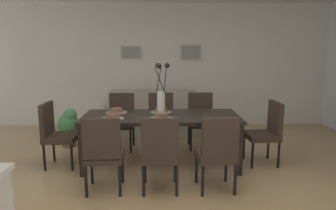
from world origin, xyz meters
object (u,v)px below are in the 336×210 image
(sofa, at_px, (153,118))
(framed_picture_left, at_px, (131,52))
(dining_chair_near_right, at_px, (121,118))
(dining_chair_mid_left, at_px, (217,150))
(bowl_far_left, at_px, (161,116))
(dining_table, at_px, (161,120))
(dining_chair_mid_right, at_px, (201,117))
(dining_chair_head_west, at_px, (56,131))
(dining_chair_far_left, at_px, (160,151))
(dining_chair_near_left, at_px, (103,151))
(bowl_far_right, at_px, (161,110))
(bowl_near_left, at_px, (112,116))
(dining_chair_head_east, at_px, (267,130))
(potted_plant, at_px, (69,125))
(dining_chair_far_right, at_px, (161,118))
(framed_picture_center, at_px, (191,52))
(bowl_near_right, at_px, (116,110))
(centerpiece_vase, at_px, (161,95))

(sofa, bearing_deg, framed_picture_left, 131.18)
(dining_chair_near_right, relative_size, dining_chair_mid_left, 1.00)
(dining_chair_mid_left, height_order, bowl_far_left, dining_chair_mid_left)
(dining_table, bearing_deg, dining_chair_mid_right, 52.23)
(dining_table, bearing_deg, dining_chair_head_west, 179.72)
(dining_table, xyz_separation_m, dining_chair_near_right, (-0.68, 0.84, -0.16))
(dining_chair_mid_left, height_order, sofa, dining_chair_mid_left)
(dining_chair_far_left, relative_size, sofa, 0.51)
(dining_chair_near_left, xyz_separation_m, dining_chair_far_left, (0.65, -0.00, 0.00))
(bowl_far_right, bearing_deg, bowl_near_left, -148.47)
(bowl_near_left, bearing_deg, dining_chair_head_east, 6.11)
(dining_chair_head_west, xyz_separation_m, potted_plant, (-0.08, 0.90, -0.14))
(dining_chair_far_left, bearing_deg, dining_chair_far_right, 89.47)
(dining_chair_mid_left, xyz_separation_m, bowl_far_right, (-0.65, 1.08, 0.27))
(dining_chair_mid_left, bearing_deg, framed_picture_center, 90.22)
(dining_chair_far_left, distance_m, dining_chair_far_right, 1.74)
(dining_chair_far_left, xyz_separation_m, dining_chair_mid_right, (0.69, 1.75, 0.00))
(dining_chair_mid_left, distance_m, dining_chair_mid_right, 1.75)
(dining_chair_head_east, distance_m, bowl_far_right, 1.57)
(dining_chair_head_east, relative_size, sofa, 0.51)
(dining_chair_far_right, relative_size, dining_chair_head_east, 1.00)
(dining_chair_near_left, height_order, bowl_near_right, dining_chair_near_left)
(dining_chair_near_right, relative_size, dining_chair_far_right, 1.00)
(dining_table, distance_m, potted_plant, 1.84)
(dining_chair_near_right, bearing_deg, centerpiece_vase, -51.09)
(dining_chair_near_left, bearing_deg, bowl_far_left, 44.94)
(dining_chair_near_right, distance_m, dining_chair_mid_right, 1.35)
(dining_table, bearing_deg, centerpiece_vase, 55.35)
(dining_chair_head_west, height_order, sofa, dining_chair_head_west)
(dining_table, xyz_separation_m, dining_chair_near_left, (-0.67, -0.87, -0.16))
(bowl_near_left, height_order, framed_picture_center, framed_picture_center)
(dining_chair_far_right, relative_size, centerpiece_vase, 1.25)
(dining_chair_far_right, distance_m, dining_chair_head_east, 1.74)
(dining_chair_head_east, xyz_separation_m, bowl_near_right, (-2.20, 0.17, 0.27))
(dining_chair_far_left, xyz_separation_m, bowl_far_left, (0.02, 0.67, 0.27))
(dining_chair_near_left, distance_m, dining_chair_far_right, 1.86)
(dining_chair_near_left, xyz_separation_m, dining_chair_far_right, (0.67, 1.73, 0.00))
(dining_chair_near_right, bearing_deg, dining_chair_mid_right, 1.53)
(dining_chair_near_left, height_order, dining_chair_head_west, same)
(dining_chair_mid_left, bearing_deg, dining_chair_head_west, 157.74)
(dining_chair_mid_left, relative_size, centerpiece_vase, 1.25)
(dining_chair_near_right, relative_size, potted_plant, 1.37)
(bowl_far_left, bearing_deg, bowl_near_left, 180.00)
(dining_chair_mid_right, relative_size, potted_plant, 1.37)
(dining_table, relative_size, bowl_far_left, 12.94)
(framed_picture_center, bearing_deg, dining_chair_mid_left, -89.78)
(potted_plant, bearing_deg, sofa, 34.50)
(dining_chair_head_west, height_order, bowl_far_left, dining_chair_head_west)
(dining_chair_mid_right, xyz_separation_m, framed_picture_center, (-0.04, 1.54, 1.07))
(dining_chair_near_right, bearing_deg, potted_plant, 175.80)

